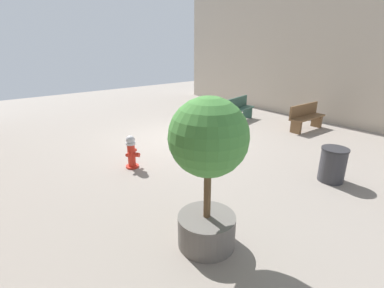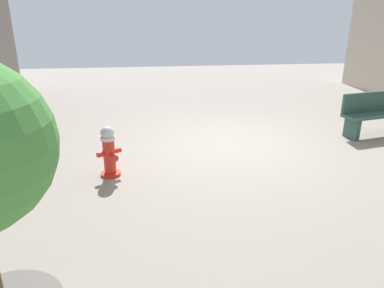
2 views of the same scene
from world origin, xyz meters
name	(u,v)px [view 2 (image 2 of 2)]	position (x,y,z in m)	size (l,w,h in m)	color
ground_plane	(228,145)	(0.00, 0.00, 0.00)	(23.40, 23.40, 0.00)	gray
fire_hydrant	(109,151)	(2.29, 1.17, 0.43)	(0.40, 0.39, 0.86)	red
bench_near	(376,113)	(-3.39, -0.29, 0.50)	(1.73, 0.77, 0.95)	#33594C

